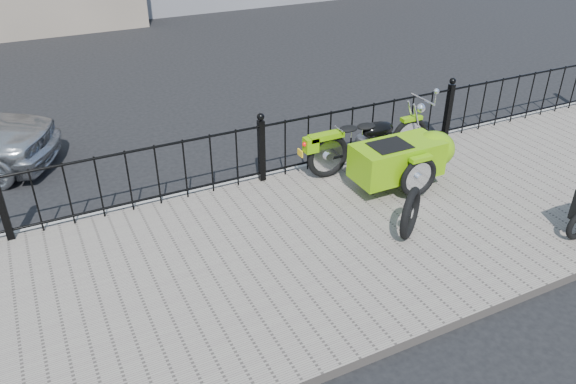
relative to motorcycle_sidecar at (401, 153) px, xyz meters
name	(u,v)px	position (x,y,z in m)	size (l,w,h in m)	color
ground	(302,229)	(-1.81, -0.34, -0.59)	(120.00, 120.00, 0.00)	black
sidewalk	(320,245)	(-1.81, -0.84, -0.53)	(30.00, 3.80, 0.12)	slate
curb	(259,179)	(-1.81, 1.10, -0.53)	(30.00, 0.10, 0.12)	gray
iron_fence	(262,152)	(-1.81, 0.96, -0.01)	(14.11, 0.11, 1.08)	black
motorcycle_sidecar	(401,153)	(0.00, 0.00, 0.00)	(2.28, 1.48, 0.98)	black
spare_tire	(410,213)	(-0.76, -1.24, -0.13)	(0.68, 0.68, 0.10)	black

